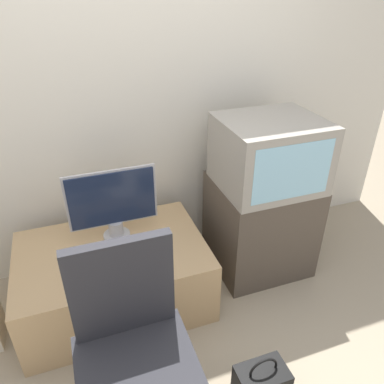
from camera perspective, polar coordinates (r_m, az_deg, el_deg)
wall_back at (r=2.50m, az=-10.74°, el=15.77°), size 4.40×0.05×2.60m
desk at (r=2.52m, az=-11.70°, el=-12.45°), size 1.15×0.77×0.44m
side_stand at (r=2.75m, az=10.22°, el=-4.81°), size 0.65×0.60×0.69m
main_monitor at (r=2.34m, az=-11.96°, el=-1.75°), size 0.55×0.17×0.47m
keyboard at (r=2.27m, az=-9.85°, el=-10.20°), size 0.37×0.13×0.01m
mouse at (r=2.32m, az=-4.39°, el=-8.47°), size 0.05×0.04×0.03m
crt_tv at (r=2.45m, az=11.69°, el=5.74°), size 0.63×0.56×0.45m
office_chair at (r=1.83m, az=-8.56°, el=-24.73°), size 0.58×0.58×0.98m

